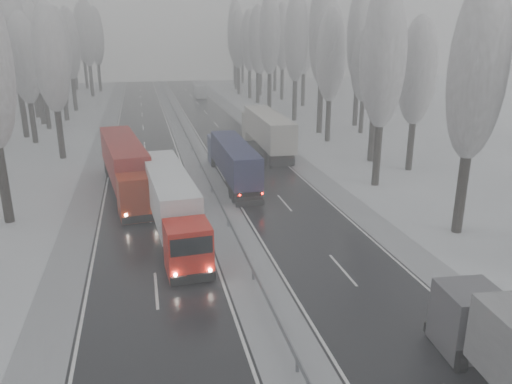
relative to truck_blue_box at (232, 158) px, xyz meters
name	(u,v)px	position (x,y,z in m)	size (l,w,h in m)	color
carriageway_right	(266,182)	(2.95, -0.84, -2.20)	(7.50, 200.00, 0.03)	black
carriageway_left	(148,190)	(-7.55, -0.84, -2.20)	(7.50, 200.00, 0.03)	black
median_slush	(209,186)	(-2.30, -0.84, -2.19)	(3.00, 200.00, 0.04)	#A5A9AD
shoulder_right	(318,178)	(7.90, -0.84, -2.19)	(2.40, 200.00, 0.04)	#A5A9AD
shoulder_left	(88,194)	(-12.50, -0.84, -2.19)	(2.40, 200.00, 0.04)	#A5A9AD
median_guardrail	(208,180)	(-2.30, -0.85, -1.62)	(0.12, 200.00, 0.76)	slate
tree_16	(477,72)	(12.74, -15.17, 8.45)	(3.60, 3.60, 16.53)	black
tree_18	(384,61)	(12.21, -3.80, 8.49)	(3.60, 3.60, 16.58)	black
tree_19	(418,72)	(17.72, 0.20, 7.20)	(3.60, 3.60, 14.57)	black
tree_20	(377,62)	(15.60, 4.33, 7.93)	(3.60, 3.60, 15.71)	black
tree_21	(381,42)	(17.82, 8.33, 9.79)	(3.60, 3.60, 18.62)	black
tree_22	(331,56)	(14.72, 14.76, 8.03)	(3.60, 3.60, 15.86)	black
tree_23	(365,66)	(21.01, 18.76, 6.55)	(3.60, 3.60, 13.55)	black
tree_24	(323,30)	(15.60, 20.18, 10.97)	(3.60, 3.60, 20.49)	black
tree_25	(360,35)	(22.51, 24.18, 10.31)	(3.60, 3.60, 19.44)	black
tree_26	(296,38)	(15.26, 30.43, 9.89)	(3.60, 3.60, 18.78)	black
tree_27	(332,43)	(22.42, 34.43, 9.15)	(3.60, 3.60, 17.62)	black
tree_28	(270,34)	(14.04, 41.12, 10.42)	(3.60, 3.60, 19.62)	black
tree_29	(304,40)	(21.41, 45.12, 9.46)	(3.60, 3.60, 18.11)	black
tree_30	(258,40)	(14.26, 50.87, 9.30)	(3.60, 3.60, 17.86)	black
tree_31	(283,37)	(20.18, 54.87, 9.76)	(3.60, 3.60, 18.58)	black
tree_32	(250,41)	(14.33, 58.37, 8.97)	(3.60, 3.60, 17.33)	black
tree_33	(260,50)	(17.47, 62.37, 7.05)	(3.60, 3.60, 14.33)	black
tree_34	(238,40)	(13.43, 65.48, 9.16)	(3.60, 3.60, 17.63)	black
tree_35	(275,37)	(22.64, 69.48, 9.55)	(3.60, 3.60, 18.25)	black
tree_36	(236,32)	(14.74, 75.32, 10.81)	(3.60, 3.60, 20.23)	black
tree_37	(261,42)	(21.72, 79.32, 8.35)	(3.60, 3.60, 16.37)	black
tree_38	(234,38)	(16.43, 85.89, 9.38)	(3.60, 3.60, 17.97)	black
tree_39	(242,42)	(19.25, 89.89, 8.24)	(3.60, 3.60, 16.19)	black
tree_62	(51,59)	(-16.24, 12.89, 8.14)	(3.60, 3.60, 16.04)	black
tree_64	(24,59)	(-20.56, 21.88, 7.74)	(3.60, 3.60, 15.42)	black
tree_65	(12,36)	(-22.35, 25.88, 10.33)	(3.60, 3.60, 19.48)	black
tree_66	(40,56)	(-20.46, 31.51, 7.62)	(3.60, 3.60, 15.23)	black
tree_67	(33,46)	(-21.84, 35.51, 8.82)	(3.60, 3.60, 17.09)	black
tree_68	(59,48)	(-18.88, 38.27, 8.53)	(3.60, 3.60, 16.65)	black
tree_69	(27,35)	(-23.72, 42.27, 10.25)	(3.60, 3.60, 19.35)	black
tree_70	(69,44)	(-18.63, 48.35, 8.81)	(3.60, 3.60, 17.09)	black
tree_71	(41,34)	(-23.39, 52.35, 10.41)	(3.60, 3.60, 19.61)	black
tree_72	(61,50)	(-21.23, 57.70, 7.55)	(3.60, 3.60, 15.11)	black
tree_73	(47,42)	(-24.12, 61.70, 8.89)	(3.60, 3.60, 17.22)	black
tree_74	(87,33)	(-17.37, 68.49, 10.46)	(3.60, 3.60, 19.68)	black
tree_75	(43,37)	(-26.50, 72.49, 9.77)	(3.60, 3.60, 18.60)	black
tree_76	(96,37)	(-16.35, 77.88, 9.74)	(3.60, 3.60, 18.55)	black
tree_77	(73,49)	(-21.96, 81.88, 7.05)	(3.60, 3.60, 14.32)	black
tree_78	(82,34)	(-19.86, 84.47, 10.38)	(3.60, 3.60, 19.55)	black
tree_79	(72,40)	(-22.63, 88.47, 8.80)	(3.60, 3.60, 17.07)	black
truck_blue_box	(232,158)	(0.00, 0.00, 0.00)	(2.40, 14.82, 3.79)	navy
truck_cream_box	(266,129)	(5.90, 11.04, 0.37)	(3.12, 17.31, 4.42)	#ACA998
box_truck_distant	(200,91)	(4.45, 61.52, -0.87)	(2.42, 7.12, 2.63)	#B1B4B8
truck_red_white	(171,199)	(-6.15, -10.79, 0.12)	(3.53, 15.71, 4.00)	red
truck_red_red	(125,164)	(-9.28, -1.09, 0.31)	(4.82, 16.97, 4.32)	#9E2009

